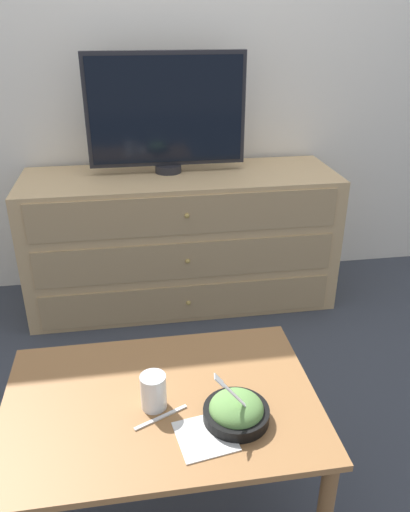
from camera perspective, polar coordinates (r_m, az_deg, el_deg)
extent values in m
plane|color=#383D47|center=(3.14, -1.68, -1.87)|extent=(12.00, 12.00, 0.00)
cube|color=white|center=(2.80, -2.12, 22.59)|extent=(12.00, 0.05, 2.60)
cube|color=tan|center=(2.71, -2.70, 1.93)|extent=(1.62, 0.52, 0.72)
cube|color=tan|center=(2.59, -1.92, -5.32)|extent=(1.49, 0.01, 0.19)
sphere|color=tan|center=(2.59, -1.90, -5.39)|extent=(0.02, 0.02, 0.02)
cube|color=tan|center=(2.47, -2.00, -0.54)|extent=(1.49, 0.01, 0.19)
sphere|color=tan|center=(2.47, -1.99, -0.60)|extent=(0.02, 0.02, 0.02)
cube|color=tan|center=(2.38, -2.09, 4.67)|extent=(1.49, 0.01, 0.19)
sphere|color=tan|center=(2.37, -2.07, 4.62)|extent=(0.02, 0.02, 0.02)
cylinder|color=#232328|center=(2.63, -4.22, 9.95)|extent=(0.14, 0.14, 0.04)
cube|color=#232328|center=(2.57, -4.46, 16.30)|extent=(0.79, 0.04, 0.55)
cube|color=black|center=(2.55, -4.41, 16.22)|extent=(0.75, 0.01, 0.51)
cube|color=#9E6B3D|center=(1.50, -5.07, -16.31)|extent=(0.90, 0.62, 0.02)
cylinder|color=brown|center=(1.90, -18.56, -16.64)|extent=(0.04, 0.04, 0.45)
cylinder|color=brown|center=(1.92, 7.40, -14.70)|extent=(0.04, 0.04, 0.45)
cylinder|color=black|center=(1.43, 3.58, -17.58)|extent=(0.18, 0.18, 0.04)
ellipsoid|color=#66994C|center=(1.41, 3.60, -17.02)|extent=(0.15, 0.15, 0.07)
cube|color=white|center=(1.36, 3.76, -15.91)|extent=(0.10, 0.02, 0.12)
cube|color=white|center=(1.32, 1.60, -14.01)|extent=(0.03, 0.03, 0.03)
cylinder|color=beige|center=(1.46, -5.86, -15.74)|extent=(0.07, 0.07, 0.07)
cylinder|color=white|center=(1.44, -5.90, -15.14)|extent=(0.07, 0.07, 0.11)
cube|color=white|center=(1.39, 0.05, -19.90)|extent=(0.17, 0.17, 0.00)
cube|color=white|center=(1.44, -5.05, -17.89)|extent=(0.15, 0.08, 0.01)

